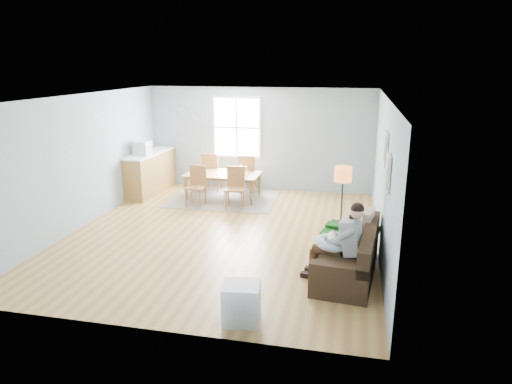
% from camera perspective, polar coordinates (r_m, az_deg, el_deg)
% --- Properties ---
extents(room, '(8.40, 9.40, 3.90)m').
position_cam_1_polar(room, '(8.64, -4.40, 9.97)').
color(room, '#A46F3A').
extents(window, '(1.32, 0.08, 1.62)m').
position_cam_1_polar(window, '(12.21, -2.41, 8.06)').
color(window, white).
rests_on(window, room).
extents(pictures, '(0.05, 1.34, 0.74)m').
position_cam_1_polar(pictures, '(7.35, 16.02, 3.87)').
color(pictures, white).
rests_on(pictures, room).
extents(wall_plates, '(0.67, 0.02, 0.66)m').
position_cam_1_polar(wall_plates, '(12.62, -8.66, 8.97)').
color(wall_plates, '#8998A4').
rests_on(wall_plates, room).
extents(sofa, '(1.05, 2.06, 0.80)m').
position_cam_1_polar(sofa, '(7.54, 11.72, -8.09)').
color(sofa, black).
rests_on(sofa, room).
extents(green_throw, '(1.06, 0.96, 0.04)m').
position_cam_1_polar(green_throw, '(8.07, 11.85, -4.73)').
color(green_throw, '#155E1F').
rests_on(green_throw, sofa).
extents(beige_pillow, '(0.21, 0.47, 0.45)m').
position_cam_1_polar(beige_pillow, '(7.84, 13.86, -3.85)').
color(beige_pillow, tan).
rests_on(beige_pillow, sofa).
extents(father, '(0.98, 0.56, 1.31)m').
position_cam_1_polar(father, '(7.13, 10.64, -5.83)').
color(father, gray).
rests_on(father, sofa).
extents(nursing_pillow, '(0.58, 0.56, 0.21)m').
position_cam_1_polar(nursing_pillow, '(7.18, 9.41, -6.29)').
color(nursing_pillow, '#CBE7FD').
rests_on(nursing_pillow, father).
extents(infant, '(0.14, 0.35, 0.13)m').
position_cam_1_polar(infant, '(7.18, 9.47, -5.62)').
color(infant, silver).
rests_on(infant, nursing_pillow).
extents(toddler, '(0.50, 0.26, 0.77)m').
position_cam_1_polar(toddler, '(7.57, 11.50, -4.79)').
color(toddler, silver).
rests_on(toddler, sofa).
extents(floor_lamp, '(0.31, 0.31, 1.52)m').
position_cam_1_polar(floor_lamp, '(8.32, 10.81, 1.36)').
color(floor_lamp, black).
rests_on(floor_lamp, room).
extents(storage_cube, '(0.54, 0.49, 0.54)m').
position_cam_1_polar(storage_cube, '(6.14, -1.92, -13.72)').
color(storage_cube, white).
rests_on(storage_cube, room).
extents(rug, '(2.71, 2.09, 0.01)m').
position_cam_1_polar(rug, '(11.53, -4.12, -0.80)').
color(rug, '#9D968F').
rests_on(rug, room).
extents(dining_table, '(1.86, 1.05, 0.65)m').
position_cam_1_polar(dining_table, '(11.44, -4.15, 0.73)').
color(dining_table, brown).
rests_on(dining_table, rug).
extents(chair_sw, '(0.46, 0.46, 0.96)m').
position_cam_1_polar(chair_sw, '(10.90, -7.42, 1.11)').
color(chair_sw, brown).
rests_on(chair_sw, rug).
extents(chair_se, '(0.48, 0.48, 0.97)m').
position_cam_1_polar(chair_se, '(10.66, -2.60, 0.93)').
color(chair_se, brown).
rests_on(chair_se, rug).
extents(chair_nw, '(0.47, 0.47, 1.03)m').
position_cam_1_polar(chair_nw, '(12.10, -5.62, 2.86)').
color(chair_nw, brown).
rests_on(chair_nw, rug).
extents(chair_ne, '(0.51, 0.51, 1.01)m').
position_cam_1_polar(chair_ne, '(11.88, -1.13, 2.62)').
color(chair_ne, brown).
rests_on(chair_ne, rug).
extents(counter, '(0.67, 1.95, 1.08)m').
position_cam_1_polar(counter, '(12.23, -13.07, 2.41)').
color(counter, brown).
rests_on(counter, room).
extents(monitor, '(0.38, 0.36, 0.35)m').
position_cam_1_polar(monitor, '(11.76, -14.06, 5.35)').
color(monitor, silver).
rests_on(monitor, counter).
extents(baby_swing, '(0.92, 0.93, 0.86)m').
position_cam_1_polar(baby_swing, '(11.18, -2.02, 0.74)').
color(baby_swing, silver).
rests_on(baby_swing, room).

